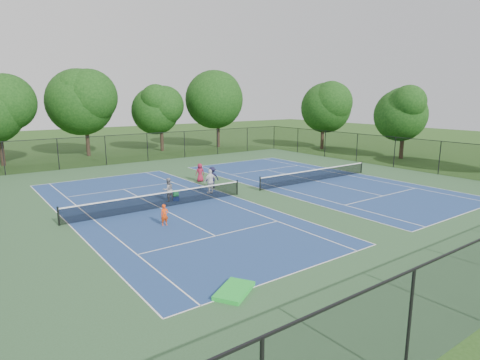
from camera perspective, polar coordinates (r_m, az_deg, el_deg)
ground at (r=29.22m, az=1.26°, el=-1.81°), size 140.00×140.00×0.00m
court_pad at (r=29.22m, az=1.26°, el=-1.80°), size 36.00×36.00×0.01m
tennis_court_left at (r=25.69m, az=-11.27°, el=-3.73°), size 12.00×23.83×1.07m
tennis_court_right at (r=33.81m, az=10.73°, el=0.03°), size 12.00×23.83×1.07m
perimeter_fence at (r=28.89m, az=1.28°, el=1.28°), size 36.08×36.08×3.02m
tree_back_b at (r=50.33m, az=-21.25°, el=10.69°), size 7.60×7.60×10.03m
tree_back_c at (r=52.52m, az=-11.23°, el=10.05°), size 6.00×6.00×8.40m
tree_back_d at (r=55.53m, az=-3.19°, el=11.72°), size 7.80×7.80×10.37m
tree_side_e at (r=54.39m, az=11.81°, el=10.42°), size 6.60×6.60×8.87m
tree_side_f at (r=48.57m, az=22.36°, el=9.01°), size 5.80×5.80×8.12m
child_player at (r=22.12m, az=-10.69°, el=-4.92°), size 0.46×0.33×1.18m
instructor at (r=27.03m, az=-10.18°, el=-1.37°), size 0.81×0.64×1.60m
bystander_a at (r=28.87m, az=-4.23°, el=-0.19°), size 1.06×0.47×1.79m
bystander_b at (r=30.61m, az=-3.97°, el=0.36°), size 1.15×0.79×1.64m
bystander_c at (r=33.01m, az=-5.71°, el=1.06°), size 0.80×0.58×1.52m
ball_crate at (r=27.27m, az=-9.11°, el=-2.61°), size 0.49×0.41×0.31m
ball_hopper at (r=27.19m, az=-9.13°, el=-1.90°), size 0.40×0.34×0.39m
green_tarp at (r=14.81m, az=-0.82°, el=-15.47°), size 1.94×1.72×0.16m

